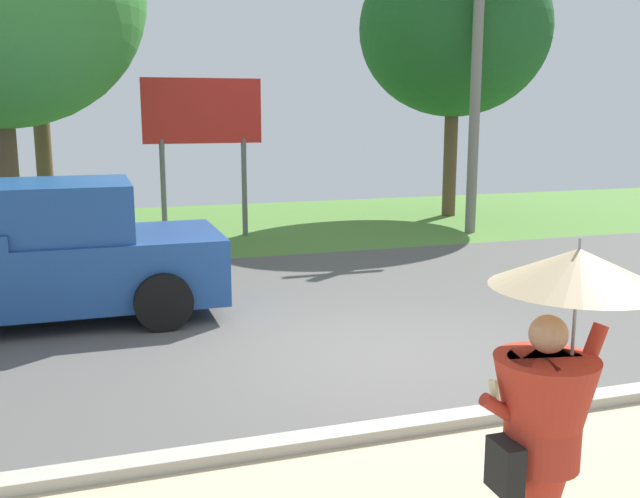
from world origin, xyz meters
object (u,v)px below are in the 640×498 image
object	(u,v)px
utility_pole	(475,92)
roadside_billboard	(203,123)
monk_pedestrian	(549,416)
pickup_truck	(28,258)
tree_right_mid	(455,29)

from	to	relation	value
utility_pole	roadside_billboard	size ratio (longest dim) A/B	1.74
roadside_billboard	monk_pedestrian	bearing A→B (deg)	-90.14
utility_pole	roadside_billboard	world-z (taller)	utility_pole
pickup_truck	utility_pole	xyz separation A→B (m)	(9.31, 4.52, 2.35)
utility_pole	tree_right_mid	xyz separation A→B (m)	(0.82, 2.61, 1.66)
pickup_truck	utility_pole	distance (m)	10.61
monk_pedestrian	roadside_billboard	bearing A→B (deg)	87.03
pickup_truck	roadside_billboard	distance (m)	6.82
utility_pole	tree_right_mid	bearing A→B (deg)	72.62
pickup_truck	roadside_billboard	bearing A→B (deg)	68.37
monk_pedestrian	tree_right_mid	world-z (taller)	tree_right_mid
pickup_truck	roadside_billboard	world-z (taller)	roadside_billboard
tree_right_mid	pickup_truck	bearing A→B (deg)	-144.86
utility_pole	roadside_billboard	bearing A→B (deg)	168.55
utility_pole	monk_pedestrian	bearing A→B (deg)	-117.78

